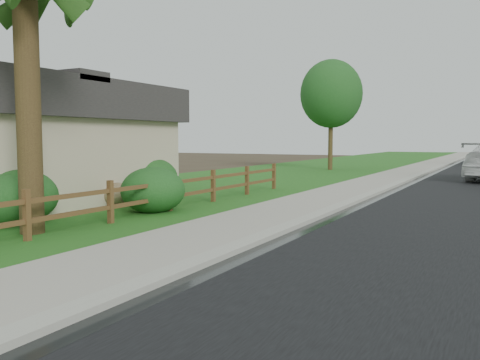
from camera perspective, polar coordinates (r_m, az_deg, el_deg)
The scene contains 12 objects.
ground at distance 6.66m, azimuth -21.69°, elevation -14.01°, with size 120.00×120.00×0.00m, color #3D2D21.
curb at distance 39.35m, azimuth 21.47°, elevation 1.36°, with size 0.40×90.00×0.12m, color #99998B.
wet_gutter at distance 39.32m, azimuth 21.98°, elevation 1.28°, with size 0.50×90.00×0.00m, color black.
sidewalk at distance 39.52m, azimuth 19.60°, elevation 1.41°, with size 2.20×90.00×0.10m, color #A59C90.
grass_strip at distance 39.84m, azimuth 16.90°, elevation 1.47°, with size 1.60×90.00×0.06m, color #1B5418.
lawn_near at distance 41.16m, azimuth 9.78°, elevation 1.68°, with size 9.00×90.00×0.04m, color #1B5418.
ranch_fence at distance 13.52m, azimuth -10.92°, elevation -1.71°, with size 0.12×16.92×1.10m.
boulder at distance 16.13m, azimuth -13.59°, elevation -1.62°, with size 1.11×0.84×0.74m, color brown.
shrub_a at distance 13.75m, azimuth -23.35°, elevation -1.69°, with size 1.78×1.78×1.34m, color #194418.
shrub_c at distance 14.48m, azimuth -9.75°, elevation -1.13°, with size 1.81×1.81×1.31m, color #194418.
shrub_d at distance 18.35m, azimuth -10.33°, elevation 0.30°, with size 2.14×2.14×1.46m, color #194418.
tree_mid_left at distance 34.52m, azimuth 10.20°, elevation 9.48°, with size 4.09×4.09×7.32m.
Camera 1 is at (4.86, -4.05, 2.09)m, focal length 38.00 mm.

